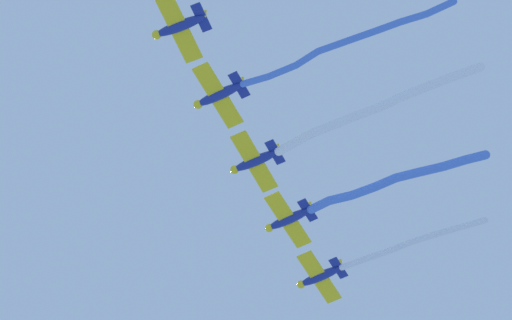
# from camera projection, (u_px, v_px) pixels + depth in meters

# --- Properties ---
(airplane_lead) EXTENTS (5.69, 7.38, 1.84)m
(airplane_lead) POSITION_uv_depth(u_px,v_px,m) (320.00, 276.00, 107.28)
(airplane_lead) COLOR navy
(smoke_trail_lead) EXTENTS (14.38, 8.19, 1.40)m
(smoke_trail_lead) POSITION_uv_depth(u_px,v_px,m) (412.00, 243.00, 105.40)
(smoke_trail_lead) COLOR white
(airplane_left_wing) EXTENTS (5.70, 7.38, 1.84)m
(airplane_left_wing) POSITION_uv_depth(u_px,v_px,m) (288.00, 219.00, 103.66)
(airplane_left_wing) COLOR navy
(smoke_trail_left_wing) EXTENTS (17.10, 9.33, 1.78)m
(smoke_trail_left_wing) POSITION_uv_depth(u_px,v_px,m) (396.00, 181.00, 100.56)
(smoke_trail_left_wing) COLOR #4C75DB
(airplane_right_wing) EXTENTS (5.68, 7.33, 1.84)m
(airplane_right_wing) POSITION_uv_depth(u_px,v_px,m) (255.00, 161.00, 99.53)
(airplane_right_wing) COLOR navy
(smoke_trail_right_wing) EXTENTS (19.65, 10.02, 2.31)m
(smoke_trail_right_wing) POSITION_uv_depth(u_px,v_px,m) (377.00, 108.00, 97.30)
(smoke_trail_right_wing) COLOR white
(airplane_slot) EXTENTS (5.69, 7.35, 1.84)m
(airplane_slot) POSITION_uv_depth(u_px,v_px,m) (219.00, 95.00, 95.91)
(airplane_slot) COLOR navy
(smoke_trail_slot) EXTENTS (19.22, 10.12, 1.25)m
(smoke_trail_slot) POSITION_uv_depth(u_px,v_px,m) (346.00, 44.00, 92.92)
(smoke_trail_slot) COLOR #4C75DB
(airplane_trail) EXTENTS (5.63, 7.20, 1.84)m
(airplane_trail) POSITION_uv_depth(u_px,v_px,m) (179.00, 26.00, 91.77)
(airplane_trail) COLOR navy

